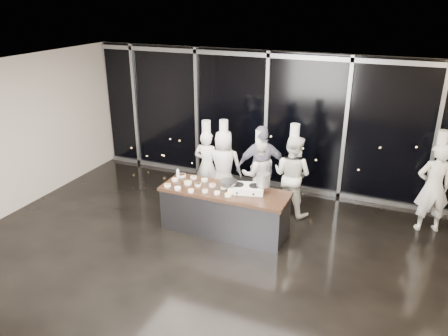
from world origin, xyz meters
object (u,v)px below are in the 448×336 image
at_px(stove, 246,188).
at_px(frying_pan, 228,182).
at_px(demo_counter, 225,211).
at_px(guest, 262,168).
at_px(chef_left, 224,165).
at_px(chef_center, 259,174).
at_px(chef_side, 433,187).
at_px(chef_far_left, 207,165).
at_px(chef_right, 292,175).
at_px(stock_pot, 263,180).

distance_m(stove, frying_pan, 0.36).
relative_size(demo_counter, guest, 1.34).
distance_m(demo_counter, frying_pan, 0.62).
distance_m(chef_left, chef_center, 0.85).
bearing_deg(stove, chef_side, 11.45).
bearing_deg(chef_left, chef_far_left, -1.46).
bearing_deg(chef_center, frying_pan, 56.77).
bearing_deg(frying_pan, chef_center, 67.38).
xyz_separation_m(chef_far_left, chef_center, (1.21, 0.03, -0.05)).
height_order(chef_center, chef_right, chef_right).
relative_size(frying_pan, stock_pot, 2.45).
bearing_deg(demo_counter, frying_pan, 9.43).
bearing_deg(frying_pan, chef_far_left, 116.00).
xyz_separation_m(chef_left, guest, (0.90, -0.03, 0.09)).
bearing_deg(chef_right, chef_far_left, 16.09).
bearing_deg(chef_center, guest, -169.48).
height_order(guest, chef_right, chef_right).
bearing_deg(chef_center, chef_right, 157.46).
bearing_deg(chef_side, guest, -13.98).
height_order(frying_pan, stock_pot, stock_pot).
relative_size(stove, guest, 0.40).
height_order(demo_counter, chef_left, chef_left).
relative_size(chef_far_left, chef_center, 1.04).
bearing_deg(stove, demo_counter, 179.05).
bearing_deg(chef_center, chef_side, 161.81).
bearing_deg(frying_pan, stove, -0.17).
relative_size(stock_pot, chef_right, 0.12).
xyz_separation_m(stove, guest, (-0.09, 1.20, -0.04)).
bearing_deg(chef_center, chef_left, -29.12).
height_order(chef_far_left, chef_right, chef_right).
relative_size(chef_far_left, chef_left, 0.98).
bearing_deg(chef_side, demo_counter, 4.32).
distance_m(frying_pan, stock_pot, 0.66).
distance_m(frying_pan, chef_far_left, 1.61).
distance_m(guest, chef_side, 3.36).
height_order(frying_pan, chef_center, chef_center).
xyz_separation_m(stock_pot, chef_right, (0.27, 1.11, -0.29)).
bearing_deg(chef_left, frying_pan, 100.50).
bearing_deg(chef_left, chef_center, 159.48).
height_order(demo_counter, stock_pot, stock_pot).
distance_m(frying_pan, chef_side, 3.94).
distance_m(demo_counter, chef_left, 1.50).
bearing_deg(chef_left, stock_pot, 122.07).
bearing_deg(chef_center, demo_counter, 53.69).
distance_m(demo_counter, chef_side, 4.03).
relative_size(demo_counter, chef_side, 1.20).
bearing_deg(stove, chef_right, 50.27).
bearing_deg(stock_pot, chef_side, 26.44).
relative_size(demo_counter, chef_right, 1.25).
xyz_separation_m(demo_counter, chef_left, (-0.58, 1.33, 0.38)).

